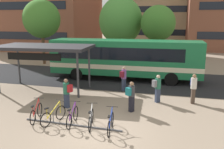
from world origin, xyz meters
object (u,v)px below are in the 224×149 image
(parked_bicycle_yellow_1, at_px, (53,116))
(street_tree_0, at_px, (42,19))
(commuter_red_pack_2, at_px, (67,91))
(commuter_teal_pack_3, at_px, (131,95))
(parked_bicycle_white_3, at_px, (91,119))
(parked_bicycle_blue_4, at_px, (111,123))
(street_tree_2, at_px, (158,23))
(street_tree_1, at_px, (121,21))
(parked_bicycle_purple_2, at_px, (72,117))
(transit_shelter, at_px, (44,48))
(city_bus, at_px, (126,58))
(commuter_navy_pack_0, at_px, (194,86))
(commuter_maroon_pack_4, at_px, (124,77))
(commuter_grey_pack_5, at_px, (157,87))
(parked_bicycle_red_0, at_px, (36,113))

(parked_bicycle_yellow_1, distance_m, street_tree_0, 16.98)
(commuter_red_pack_2, xyz_separation_m, commuter_teal_pack_3, (3.55, 0.27, 0.00))
(parked_bicycle_yellow_1, relative_size, parked_bicycle_white_3, 0.99)
(parked_bicycle_blue_4, bearing_deg, street_tree_2, -9.03)
(commuter_red_pack_2, distance_m, street_tree_1, 16.21)
(parked_bicycle_blue_4, distance_m, street_tree_2, 16.88)
(parked_bicycle_purple_2, distance_m, parked_bicycle_blue_4, 1.93)
(parked_bicycle_yellow_1, distance_m, parked_bicycle_white_3, 1.87)
(commuter_teal_pack_3, xyz_separation_m, street_tree_0, (-11.76, 11.70, 3.90))
(transit_shelter, distance_m, street_tree_1, 13.25)
(parked_bicycle_white_3, height_order, street_tree_2, street_tree_2)
(transit_shelter, xyz_separation_m, street_tree_2, (6.84, 11.23, 1.50))
(city_bus, distance_m, parked_bicycle_purple_2, 9.38)
(transit_shelter, bearing_deg, parked_bicycle_purple_2, -53.36)
(parked_bicycle_white_3, distance_m, commuter_red_pack_2, 2.98)
(commuter_navy_pack_0, xyz_separation_m, commuter_teal_pack_3, (-3.28, -2.25, -0.06))
(commuter_maroon_pack_4, relative_size, commuter_grey_pack_5, 1.01)
(parked_bicycle_red_0, relative_size, commuter_red_pack_2, 1.02)
(parked_bicycle_yellow_1, distance_m, commuter_teal_pack_3, 4.09)
(street_tree_0, distance_m, street_tree_2, 12.31)
(transit_shelter, height_order, commuter_grey_pack_5, transit_shelter)
(parked_bicycle_purple_2, height_order, commuter_navy_pack_0, commuter_navy_pack_0)
(parked_bicycle_yellow_1, xyz_separation_m, commuter_navy_pack_0, (6.60, 4.58, 0.63))
(commuter_navy_pack_0, bearing_deg, transit_shelter, -99.59)
(commuter_navy_pack_0, xyz_separation_m, street_tree_0, (-15.04, 9.45, 3.84))
(transit_shelter, bearing_deg, parked_bicycle_red_0, -69.06)
(city_bus, distance_m, street_tree_1, 9.27)
(parked_bicycle_blue_4, height_order, commuter_teal_pack_3, commuter_teal_pack_3)
(parked_bicycle_purple_2, distance_m, street_tree_1, 18.34)
(city_bus, distance_m, parked_bicycle_red_0, 9.69)
(commuter_red_pack_2, bearing_deg, street_tree_2, -92.08)
(parked_bicycle_red_0, xyz_separation_m, commuter_teal_pack_3, (4.28, 2.24, 0.57))
(parked_bicycle_purple_2, distance_m, commuter_navy_pack_0, 7.26)
(commuter_teal_pack_3, distance_m, street_tree_1, 16.43)
(parked_bicycle_blue_4, bearing_deg, transit_shelter, 43.29)
(commuter_red_pack_2, xyz_separation_m, street_tree_2, (3.91, 14.11, 3.47))
(parked_bicycle_blue_4, bearing_deg, commuter_teal_pack_3, -16.52)
(commuter_navy_pack_0, xyz_separation_m, commuter_red_pack_2, (-6.83, -2.51, -0.07))
(parked_bicycle_blue_4, xyz_separation_m, commuter_red_pack_2, (-3.09, 2.26, 0.56))
(parked_bicycle_yellow_1, bearing_deg, street_tree_1, 17.08)
(transit_shelter, xyz_separation_m, commuter_grey_pack_5, (7.72, -0.75, -1.95))
(parked_bicycle_red_0, distance_m, commuter_maroon_pack_4, 6.79)
(parked_bicycle_purple_2, xyz_separation_m, parked_bicycle_blue_4, (1.91, -0.27, 0.00))
(parked_bicycle_red_0, xyz_separation_m, street_tree_0, (-7.48, 13.94, 4.47))
(parked_bicycle_red_0, bearing_deg, commuter_maroon_pack_4, -39.72)
(parked_bicycle_blue_4, height_order, commuter_maroon_pack_4, commuter_maroon_pack_4)
(parked_bicycle_purple_2, relative_size, parked_bicycle_white_3, 1.02)
(city_bus, relative_size, street_tree_0, 1.75)
(commuter_navy_pack_0, bearing_deg, commuter_grey_pack_5, -87.06)
(transit_shelter, height_order, commuter_red_pack_2, transit_shelter)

